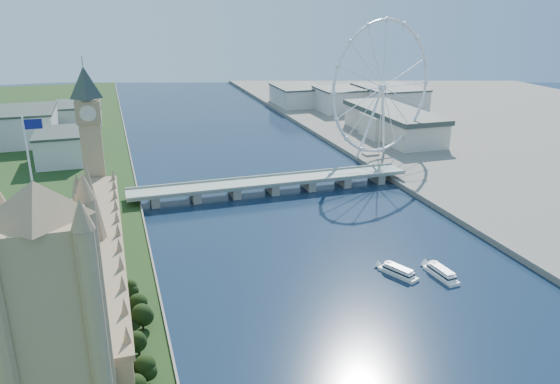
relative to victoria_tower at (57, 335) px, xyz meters
name	(u,v)px	position (x,y,z in m)	size (l,w,h in m)	color
victoria_tower	(57,335)	(0.00, 0.00, 0.00)	(28.16, 28.16, 112.00)	tan
parliament_range	(98,266)	(7.00, 115.00, -36.01)	(24.00, 200.00, 70.00)	tan
big_ben	(90,124)	(7.00, 223.00, 12.08)	(20.02, 20.02, 110.00)	tan
westminster_bridge	(272,184)	(135.00, 245.00, -47.86)	(220.00, 22.00, 9.50)	gray
london_eye	(382,88)	(254.98, 300.08, 13.03)	(113.60, 39.12, 124.30)	silver
county_hall	(392,138)	(310.00, 375.00, -54.49)	(54.00, 144.00, 35.00)	beige
city_skyline	(242,109)	(174.22, 505.08, -37.53)	(505.00, 280.00, 32.00)	beige
tour_boat_near	(398,275)	(160.73, 92.95, -54.49)	(6.60, 26.02, 5.71)	silver
tour_boat_far	(441,277)	(181.97, 84.46, -54.49)	(6.85, 26.95, 5.93)	white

